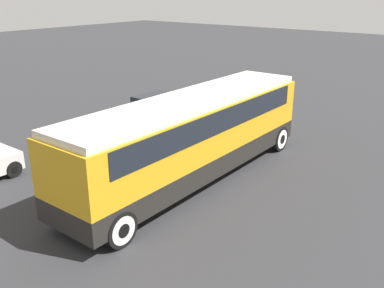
# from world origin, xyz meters

# --- Properties ---
(ground_plane) EXTENTS (120.00, 120.00, 0.00)m
(ground_plane) POSITION_xyz_m (0.00, 0.00, 0.00)
(ground_plane) COLOR #2D2D30
(tour_bus) EXTENTS (11.42, 2.57, 3.19)m
(tour_bus) POSITION_xyz_m (0.10, -0.00, 1.93)
(tour_bus) COLOR black
(tour_bus) RESTS_ON ground_plane
(parked_car_near) EXTENTS (4.12, 1.82, 1.43)m
(parked_car_near) POSITION_xyz_m (4.89, 6.20, 0.70)
(parked_car_near) COLOR #BCBCC1
(parked_car_near) RESTS_ON ground_plane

